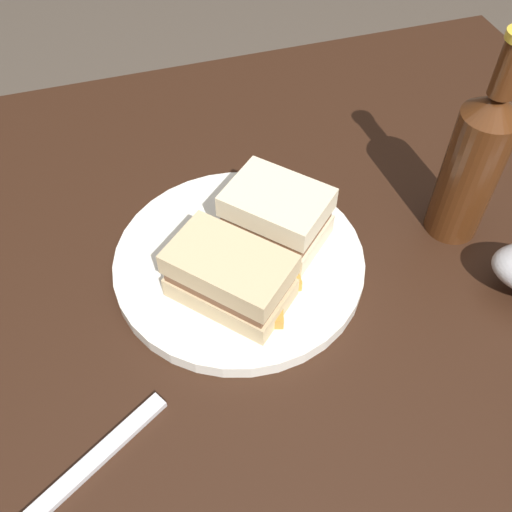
# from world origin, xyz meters

# --- Properties ---
(ground_plane) EXTENTS (6.00, 6.00, 0.00)m
(ground_plane) POSITION_xyz_m (0.00, 0.00, 0.00)
(ground_plane) COLOR #4C4238
(dining_table) EXTENTS (1.09, 0.91, 0.71)m
(dining_table) POSITION_xyz_m (0.00, 0.00, 0.35)
(dining_table) COLOR black
(dining_table) RESTS_ON ground
(plate) EXTENTS (0.28, 0.28, 0.02)m
(plate) POSITION_xyz_m (-0.03, 0.03, 0.71)
(plate) COLOR silver
(plate) RESTS_ON dining_table
(sandwich_half_left) EXTENTS (0.14, 0.14, 0.06)m
(sandwich_half_left) POSITION_xyz_m (-0.05, -0.02, 0.76)
(sandwich_half_left) COLOR #CCB284
(sandwich_half_left) RESTS_ON plate
(sandwich_half_right) EXTENTS (0.13, 0.13, 0.07)m
(sandwich_half_right) POSITION_xyz_m (0.02, 0.05, 0.76)
(sandwich_half_right) COLOR beige
(sandwich_half_right) RESTS_ON plate
(potato_wedge_front) EXTENTS (0.03, 0.05, 0.01)m
(potato_wedge_front) POSITION_xyz_m (-0.02, -0.05, 0.73)
(potato_wedge_front) COLOR #B77F33
(potato_wedge_front) RESTS_ON plate
(potato_wedge_middle) EXTENTS (0.06, 0.04, 0.02)m
(potato_wedge_middle) POSITION_xyz_m (0.01, 0.03, 0.73)
(potato_wedge_middle) COLOR #B77F33
(potato_wedge_middle) RESTS_ON plate
(potato_wedge_back) EXTENTS (0.03, 0.04, 0.02)m
(potato_wedge_back) POSITION_xyz_m (0.01, 0.00, 0.73)
(potato_wedge_back) COLOR #B77F33
(potato_wedge_back) RESTS_ON plate
(potato_wedge_left_edge) EXTENTS (0.04, 0.03, 0.01)m
(potato_wedge_left_edge) POSITION_xyz_m (0.00, -0.02, 0.73)
(potato_wedge_left_edge) COLOR gold
(potato_wedge_left_edge) RESTS_ON plate
(cider_bottle) EXTENTS (0.06, 0.06, 0.25)m
(cider_bottle) POSITION_xyz_m (0.23, 0.01, 0.81)
(cider_bottle) COLOR #47230F
(cider_bottle) RESTS_ON dining_table
(fork) EXTENTS (0.16, 0.10, 0.01)m
(fork) POSITION_xyz_m (-0.23, -0.15, 0.71)
(fork) COLOR silver
(fork) RESTS_ON dining_table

